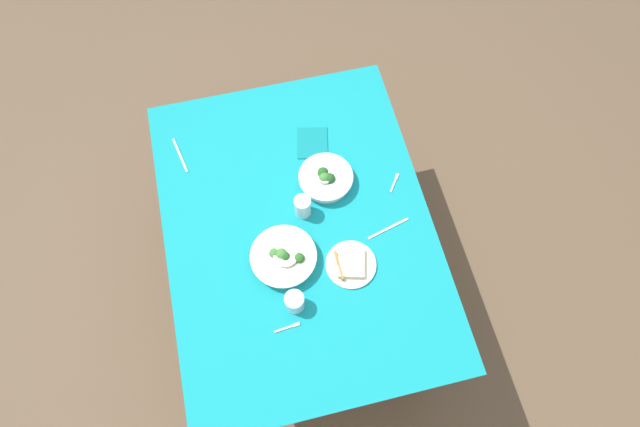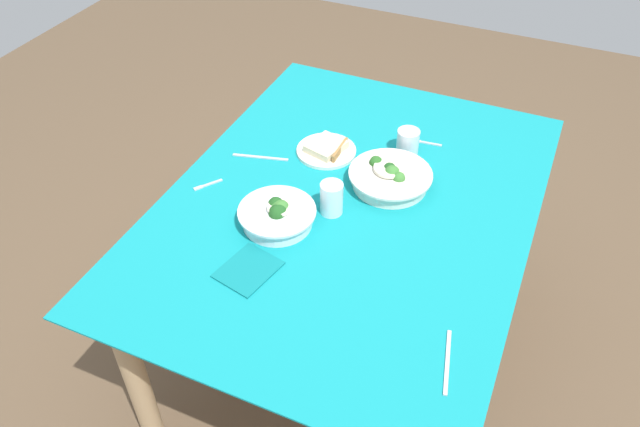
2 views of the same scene
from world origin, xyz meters
TOP-DOWN VIEW (x-y plane):
  - ground_plane at (0.00, 0.00)m, footprint 6.00×6.00m
  - dining_table at (0.00, 0.00)m, footprint 1.48×1.10m
  - broccoli_bowl_far at (-0.18, 0.16)m, footprint 0.23×0.23m
  - broccoli_bowl_near at (0.13, -0.09)m, footprint 0.27×0.27m
  - bread_side_plate at (0.21, 0.17)m, footprint 0.20×0.20m
  - water_glass_center at (-0.06, 0.03)m, footprint 0.07×0.07m
  - water_glass_side at (0.32, -0.08)m, footprint 0.08×0.08m
  - fork_by_far_bowl at (-0.11, 0.45)m, footprint 0.09×0.07m
  - fork_by_near_bowl at (0.40, -0.13)m, footprint 0.02×0.10m
  - table_knife_left at (-0.46, -0.43)m, footprint 0.19×0.05m
  - table_knife_right at (0.09, 0.36)m, footprint 0.06×0.19m
  - napkin_folded_upper at (-0.38, 0.15)m, footprint 0.19×0.17m

SIDE VIEW (x-z plane):
  - ground_plane at x=0.00m, z-range 0.00..0.00m
  - dining_table at x=0.00m, z-range 0.27..1.01m
  - table_knife_left at x=-0.46m, z-range 0.74..0.74m
  - table_knife_right at x=0.09m, z-range 0.74..0.74m
  - fork_by_far_bowl at x=-0.11m, z-range 0.74..0.74m
  - fork_by_near_bowl at x=0.40m, z-range 0.74..0.74m
  - napkin_folded_upper at x=-0.38m, z-range 0.74..0.74m
  - bread_side_plate at x=0.21m, z-range 0.73..0.77m
  - broccoli_bowl_near at x=0.13m, z-range 0.73..0.81m
  - broccoli_bowl_far at x=-0.18m, z-range 0.73..0.81m
  - water_glass_side at x=0.32m, z-range 0.74..0.83m
  - water_glass_center at x=-0.06m, z-range 0.74..0.84m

